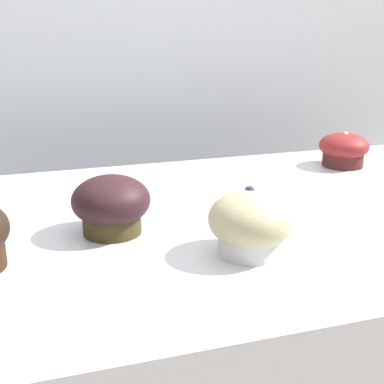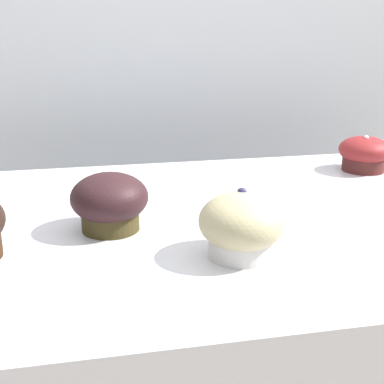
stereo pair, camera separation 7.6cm
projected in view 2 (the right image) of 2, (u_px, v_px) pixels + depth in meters
wall_back at (171, 136)px, 1.36m from camera, size 3.20×0.10×1.80m
muffin_front_center at (364, 153)px, 1.03m from camera, size 0.10×0.10×0.07m
muffin_back_right at (110, 202)px, 0.74m from camera, size 0.11×0.11×0.08m
muffin_front_left at (242, 226)px, 0.65m from camera, size 0.11×0.11×0.08m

